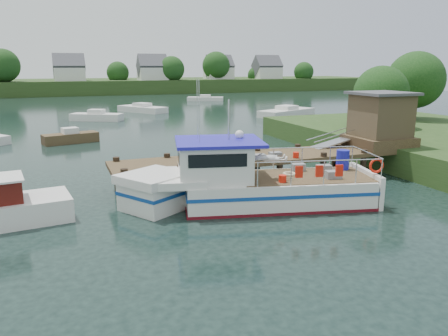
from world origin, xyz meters
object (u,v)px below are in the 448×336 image
object	(u,v)px
moored_c	(287,112)
moored_far	(205,99)
moored_rowboat	(71,137)
lobster_boat	(246,183)
moored_d	(142,109)
moored_b	(97,116)
dock	(342,134)

from	to	relation	value
moored_c	moored_far	bearing A→B (deg)	78.98
moored_c	moored_rowboat	bearing A→B (deg)	-171.74
lobster_boat	moored_d	xyz separation A→B (m)	(3.07, 40.60, -0.54)
moored_c	moored_b	bearing A→B (deg)	156.31
moored_rowboat	moored_far	size ratio (longest dim) A/B	0.68
dock	moored_far	world-z (taller)	dock
moored_b	dock	bearing A→B (deg)	-76.55
moored_rowboat	moored_b	world-z (taller)	moored_b
dock	moored_far	bearing A→B (deg)	79.61
lobster_boat	moored_c	xyz separation A→B (m)	(18.44, 29.87, -0.51)
moored_rowboat	moored_b	xyz separation A→B (m)	(3.21, 14.03, 0.01)
lobster_boat	moored_d	bearing A→B (deg)	98.79
moored_b	moored_far	bearing A→B (deg)	42.33
moored_far	lobster_boat	bearing A→B (deg)	-98.25
moored_c	dock	bearing A→B (deg)	-127.72
dock	moored_d	size ratio (longest dim) A/B	2.31
moored_rowboat	moored_far	xyz separation A→B (m)	(23.28, 36.39, -0.06)
moored_b	moored_d	size ratio (longest dim) A/B	0.81
moored_b	moored_d	xyz separation A→B (m)	(6.38, 7.30, -0.02)
lobster_boat	moored_far	distance (m)	58.14
moored_far	moored_c	bearing A→B (deg)	-77.76
moored_d	moored_b	bearing A→B (deg)	-134.26
moored_far	moored_b	distance (m)	30.05
lobster_boat	moored_b	distance (m)	33.47
moored_far	moored_b	xyz separation A→B (m)	(-20.08, -22.36, 0.07)
dock	lobster_boat	xyz separation A→B (m)	(-7.16, -3.25, -1.26)
lobster_boat	moored_far	size ratio (longest dim) A/B	1.74
moored_rowboat	dock	bearing A→B (deg)	-34.07
moored_rowboat	moored_far	bearing A→B (deg)	72.83
moored_rowboat	moored_c	size ratio (longest dim) A/B	0.52
moored_far	moored_b	world-z (taller)	moored_b
lobster_boat	moored_c	size ratio (longest dim) A/B	1.33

